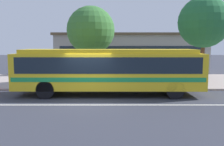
# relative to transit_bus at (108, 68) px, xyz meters

# --- Properties ---
(ground_plane) EXTENTS (120.00, 120.00, 0.00)m
(ground_plane) POSITION_rel_transit_bus_xyz_m (-1.09, -1.74, -1.57)
(ground_plane) COLOR #333641
(sidewalk_slab) EXTENTS (60.00, 8.00, 0.12)m
(sidewalk_slab) POSITION_rel_transit_bus_xyz_m (-1.09, 5.35, -1.51)
(sidewalk_slab) COLOR #A5958E
(sidewalk_slab) RESTS_ON ground_plane
(lane_stripe_center) EXTENTS (56.00, 0.16, 0.01)m
(lane_stripe_center) POSITION_rel_transit_bus_xyz_m (-1.09, -2.54, -1.57)
(lane_stripe_center) COLOR silver
(lane_stripe_center) RESTS_ON ground_plane
(transit_bus) EXTENTS (10.79, 2.62, 2.69)m
(transit_bus) POSITION_rel_transit_bus_xyz_m (0.00, 0.00, 0.00)
(transit_bus) COLOR gold
(transit_bus) RESTS_ON ground_plane
(pedestrian_waiting_near_sign) EXTENTS (0.48, 0.48, 1.67)m
(pedestrian_waiting_near_sign) POSITION_rel_transit_bus_xyz_m (-4.94, 1.98, -0.47)
(pedestrian_waiting_near_sign) COLOR slate
(pedestrian_waiting_near_sign) RESTS_ON sidewalk_slab
(pedestrian_walking_along_curb) EXTENTS (0.35, 0.35, 1.66)m
(pedestrian_walking_along_curb) POSITION_rel_transit_bus_xyz_m (3.71, 2.76, -0.48)
(pedestrian_walking_along_curb) COLOR #232C49
(pedestrian_walking_along_curb) RESTS_ON sidewalk_slab
(street_tree_near_stop) EXTENTS (3.64, 3.64, 5.75)m
(street_tree_near_stop) POSITION_rel_transit_bus_xyz_m (-1.43, 4.60, 2.47)
(street_tree_near_stop) COLOR brown
(street_tree_near_stop) RESTS_ON sidewalk_slab
(street_tree_mid_block) EXTENTS (3.78, 3.78, 6.38)m
(street_tree_mid_block) POSITION_rel_transit_bus_xyz_m (6.97, 4.16, 3.03)
(street_tree_mid_block) COLOR brown
(street_tree_mid_block) RESTS_ON sidewalk_slab
(station_building) EXTENTS (15.50, 7.49, 4.11)m
(station_building) POSITION_rel_transit_bus_xyz_m (2.11, 12.97, 0.50)
(station_building) COLOR gray
(station_building) RESTS_ON ground_plane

